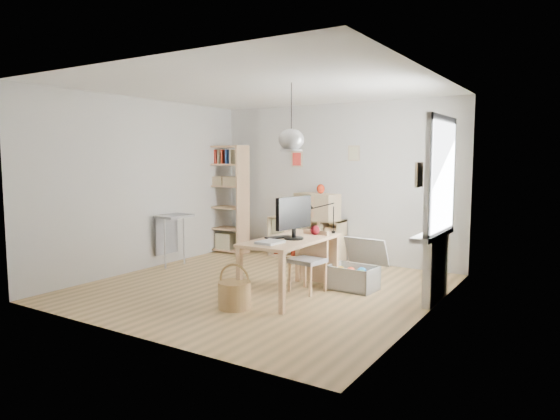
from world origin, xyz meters
The scene contains 20 objects.
ground centered at (0.00, 0.00, 0.00)m, with size 4.50×4.50×0.00m, color tan.
room_shell centered at (0.55, -0.15, 2.00)m, with size 4.50×4.50×4.50m.
window_unit centered at (2.23, 0.60, 1.55)m, with size 0.07×1.16×1.46m.
radiator centered at (2.19, 0.60, 0.40)m, with size 0.10×0.80×0.80m, color silver.
windowsill centered at (2.14, 0.60, 0.83)m, with size 0.22×1.20×0.06m, color silver.
desk centered at (0.55, -0.15, 0.66)m, with size 0.70×1.50×0.75m.
cube_shelf centered at (-0.47, 2.08, 0.30)m, with size 1.40×0.38×0.72m.
tall_bookshelf centered at (-2.04, 1.80, 1.09)m, with size 0.80×0.38×2.00m.
side_table centered at (-2.04, 0.35, 0.67)m, with size 0.40×0.55×0.85m.
chair centered at (0.65, 0.18, 0.46)m, with size 0.44×0.44×0.81m.
wicker_basket centered at (0.26, -0.96, 0.17)m, with size 0.39×0.39×0.54m.
storage_chest centered at (1.11, 0.63, 0.22)m, with size 0.68×0.76×0.67m.
monitor centered at (0.61, -0.18, 1.05)m, with size 0.25×0.62×0.54m.
keyboard centered at (0.40, -0.20, 0.76)m, with size 0.14×0.36×0.02m, color black.
task_lamp centered at (0.64, 0.47, 1.02)m, with size 0.37×0.14×0.39m.
yarn_ball centered at (0.67, 0.27, 0.81)m, with size 0.13×0.13×0.13m, color #4D0A11.
paper_tray centered at (0.53, -0.60, 0.77)m, with size 0.25×0.31×0.03m, color silver.
drawer_chest centered at (-0.24, 2.04, 0.94)m, with size 0.77×0.35×0.44m, color tan.
red_vase centered at (-0.17, 2.04, 1.24)m, with size 0.14×0.14×0.16m, color #A6230D.
potted_plant centered at (2.12, 0.81, 1.02)m, with size 0.30×0.26×0.33m, color #336726.
Camera 1 is at (3.78, -5.55, 1.78)m, focal length 32.00 mm.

